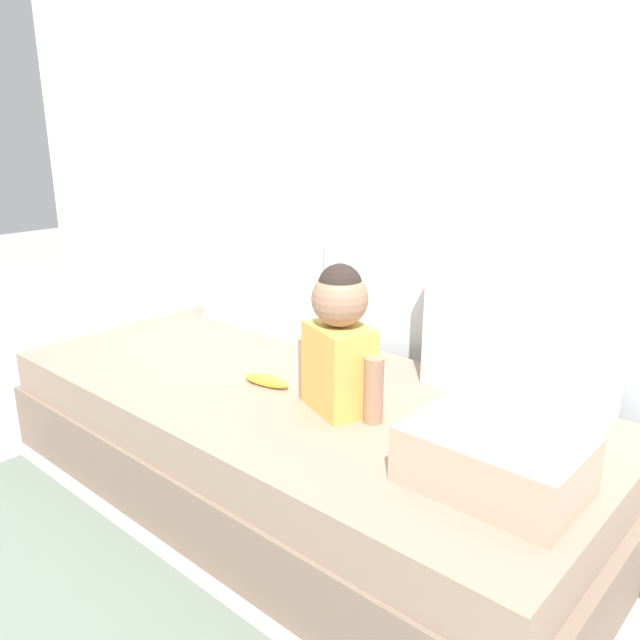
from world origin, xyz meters
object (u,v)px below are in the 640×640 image
object	(u,v)px
couch	(297,440)
toddler	(339,339)
throw_pillow_left	(259,266)
folded_blanket	(494,460)
throw_pillow_right	(522,309)
banana	(266,380)

from	to	relation	value
couch	toddler	xyz separation A→B (m)	(0.21, -0.03, 0.41)
throw_pillow_left	toddler	world-z (taller)	throw_pillow_left
toddler	folded_blanket	size ratio (longest dim) A/B	1.11
throw_pillow_left	folded_blanket	world-z (taller)	throw_pillow_left
throw_pillow_right	folded_blanket	size ratio (longest dim) A/B	1.47
banana	folded_blanket	size ratio (longest dim) A/B	0.42
folded_blanket	banana	bearing A→B (deg)	175.68
couch	throw_pillow_right	xyz separation A→B (m)	(0.57, 0.38, 0.48)
throw_pillow_right	toddler	world-z (taller)	throw_pillow_right
throw_pillow_right	toddler	distance (m)	0.55
folded_blanket	toddler	bearing A→B (deg)	170.82
couch	throw_pillow_right	world-z (taller)	throw_pillow_right
folded_blanket	throw_pillow_left	bearing A→B (deg)	159.38
throw_pillow_right	folded_blanket	bearing A→B (deg)	-69.66
throw_pillow_left	folded_blanket	xyz separation A→B (m)	(1.32, -0.50, -0.19)
throw_pillow_right	banana	bearing A→B (deg)	-146.21
couch	banana	bearing A→B (deg)	-144.81
couch	folded_blanket	bearing A→B (deg)	-9.02
throw_pillow_right	banana	world-z (taller)	throw_pillow_right
couch	toddler	size ratio (longest dim) A/B	4.65
throw_pillow_right	folded_blanket	xyz separation A→B (m)	(0.18, -0.50, -0.22)
couch	throw_pillow_right	size ratio (longest dim) A/B	3.51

